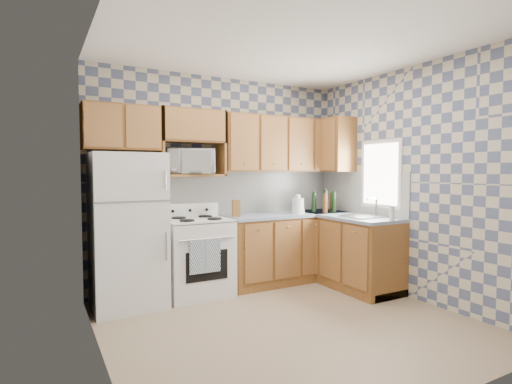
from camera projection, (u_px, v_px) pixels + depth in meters
floor at (288, 323)px, 3.91m from camera, size 3.40×3.40×0.00m
back_wall at (222, 182)px, 5.24m from camera, size 3.40×0.02×2.70m
right_wall at (411, 183)px, 4.65m from camera, size 0.02×3.20×2.70m
backsplash_back at (249, 192)px, 5.43m from camera, size 2.60×0.02×0.56m
backsplash_right at (361, 192)px, 5.36m from camera, size 0.02×1.60×0.56m
refrigerator at (127, 230)px, 4.34m from camera, size 0.75×0.70×1.68m
stove_body at (197, 258)px, 4.77m from camera, size 0.76×0.65×0.90m
cooktop at (197, 220)px, 4.75m from camera, size 0.76×0.65×0.02m
backguard at (189, 210)px, 4.98m from camera, size 0.76×0.08×0.17m
dish_towel_left at (197, 257)px, 4.41m from camera, size 0.18×0.02×0.38m
dish_towel_right at (213, 255)px, 4.50m from camera, size 0.18×0.02×0.38m
base_cabinets_back at (286, 248)px, 5.42m from camera, size 1.75×0.60×0.88m
base_cabinets_right at (344, 251)px, 5.26m from camera, size 0.60×1.60×0.88m
countertop_back at (287, 215)px, 5.39m from camera, size 1.77×0.63×0.04m
countertop_right at (344, 216)px, 5.23m from camera, size 0.63×1.60×0.04m
upper_cabinets_back at (281, 145)px, 5.46m from camera, size 1.75×0.33×0.74m
upper_cabinets_fridge at (121, 128)px, 4.44m from camera, size 0.82×0.33×0.50m
upper_cabinets_right at (331, 145)px, 5.64m from camera, size 0.33×0.70×0.74m
microwave_shelf at (192, 175)px, 4.86m from camera, size 0.80×0.33×0.03m
microwave at (191, 162)px, 4.84m from camera, size 0.64×0.52×0.30m
sink at (363, 217)px, 4.93m from camera, size 0.48×0.40×0.03m
window at (381, 174)px, 5.04m from camera, size 0.02×0.66×0.86m
bottle_0 at (325, 201)px, 5.52m from camera, size 0.07×0.07×0.30m
bottle_1 at (334, 202)px, 5.52m from camera, size 0.07×0.07×0.28m
bottle_2 at (332, 202)px, 5.63m from camera, size 0.07×0.07×0.26m
bottle_3 at (325, 204)px, 5.42m from camera, size 0.07×0.07×0.24m
bottle_4 at (314, 202)px, 5.50m from camera, size 0.07×0.07×0.27m
knife_block at (236, 208)px, 4.99m from camera, size 0.12×0.12×0.21m
electric_kettle at (298, 206)px, 5.33m from camera, size 0.16×0.16×0.20m
food_containers at (299, 209)px, 5.35m from camera, size 0.16×0.16×0.11m
soap_bottle at (392, 213)px, 4.60m from camera, size 0.06×0.06×0.17m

